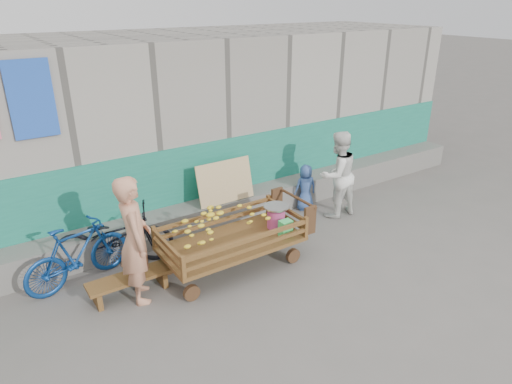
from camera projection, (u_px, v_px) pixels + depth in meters
ground at (292, 296)px, 5.96m from camera, size 80.00×80.00×0.00m
building_wall at (161, 121)px, 8.47m from camera, size 12.00×3.50×3.00m
banana_cart at (229, 230)px, 6.31m from camera, size 2.16×0.99×0.92m
bench at (130, 281)px, 5.93m from camera, size 1.08×0.32×0.27m
vendor_man at (135, 240)px, 5.62m from camera, size 0.53×0.69×1.69m
woman at (337, 175)px, 7.88m from camera, size 0.75×0.58×1.54m
child at (305, 188)px, 8.23m from camera, size 0.47×0.36×0.86m
bicycle_dark at (115, 237)px, 6.52m from camera, size 1.75×1.13×0.87m
bicycle_blue at (78, 254)px, 6.08m from camera, size 1.54×0.76×0.89m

